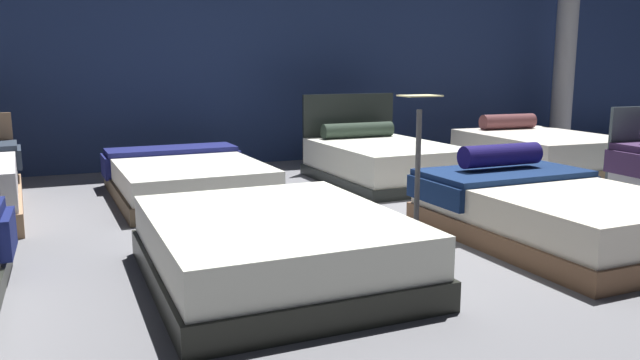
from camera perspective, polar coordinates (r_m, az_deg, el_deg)
ground_plane at (r=5.75m, az=2.73°, el=-3.63°), size 18.00×18.00×0.02m
showroom_back_wall at (r=8.94m, az=-7.37°, el=12.71°), size 18.00×0.06×3.50m
bed_1 at (r=4.08m, az=-4.30°, el=-6.23°), size 1.61×1.93×0.45m
bed_2 at (r=5.33m, az=20.69°, el=-2.76°), size 1.53×2.18×0.71m
bed_5 at (r=6.80m, az=-12.27°, el=0.17°), size 1.60×2.21×0.45m
bed_6 at (r=7.55m, az=5.82°, el=1.77°), size 1.46×2.01×1.03m
bed_7 at (r=8.88m, az=19.75°, el=2.49°), size 1.71×2.20×0.71m
price_sign at (r=4.65m, az=8.98°, el=-1.11°), size 0.28×0.24×1.19m
support_pillar at (r=11.06m, az=21.82°, el=11.62°), size 0.34×0.34×3.50m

